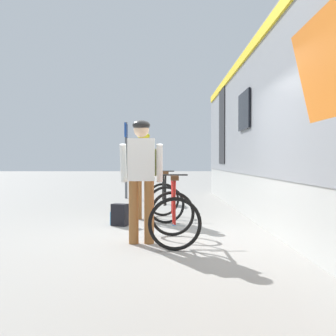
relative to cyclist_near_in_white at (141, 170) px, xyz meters
The scene contains 9 objects.
ground_plane 1.22m from the cyclist_near_in_white, 34.99° to the left, with size 80.00×80.00×0.00m, color gray.
cyclist_near_in_white is the anchor object (origin of this frame).
cyclist_far_in_olive 2.40m from the cyclist_near_in_white, 92.31° to the left, with size 0.62×0.32×1.76m.
bicycle_near_red 0.80m from the cyclist_near_in_white, ahead, with size 0.73×1.08×0.99m.
bicycle_far_black 2.42m from the cyclist_near_in_white, 82.05° to the left, with size 0.78×1.11×0.99m.
backpack_on_platform 1.85m from the cyclist_near_in_white, 107.38° to the left, with size 0.28×0.18×0.40m, color black.
water_bottle_near_the_bikes 1.92m from the cyclist_near_in_white, 72.44° to the left, with size 0.07×0.07×0.21m, color #338CCC.
water_bottle_by_the_backpack 2.00m from the cyclist_near_in_white, 111.31° to the left, with size 0.07×0.07×0.24m, color #338CCC.
platform_sign_post 6.95m from the cyclist_near_in_white, 97.41° to the left, with size 0.08×0.70×2.40m.
Camera 1 is at (-0.17, -6.00, 1.18)m, focal length 42.35 mm.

